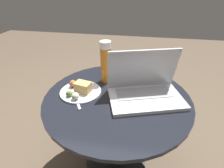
# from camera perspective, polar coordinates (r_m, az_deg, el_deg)

# --- Properties ---
(ground_plane) EXTENTS (6.00, 6.00, 0.00)m
(ground_plane) POSITION_cam_1_polar(r_m,az_deg,el_deg) (1.26, 1.29, -24.55)
(ground_plane) COLOR brown
(table) EXTENTS (0.72, 0.72, 0.54)m
(table) POSITION_cam_1_polar(r_m,az_deg,el_deg) (0.96, 1.57, -10.96)
(table) COLOR black
(table) RESTS_ON ground_plane
(laptop) EXTENTS (0.39, 0.31, 0.23)m
(laptop) POSITION_cam_1_polar(r_m,az_deg,el_deg) (0.85, 10.58, -1.37)
(laptop) COLOR silver
(laptop) RESTS_ON table
(beer_glass) EXTENTS (0.06, 0.06, 0.23)m
(beer_glass) POSITION_cam_1_polar(r_m,az_deg,el_deg) (0.94, -2.06, 7.14)
(beer_glass) COLOR #C6701E
(beer_glass) RESTS_ON table
(snack_plate) EXTENTS (0.21, 0.21, 0.06)m
(snack_plate) POSITION_cam_1_polar(r_m,az_deg,el_deg) (0.90, -10.46, -1.94)
(snack_plate) COLOR silver
(snack_plate) RESTS_ON table
(fork) EXTENTS (0.11, 0.17, 0.00)m
(fork) POSITION_cam_1_polar(r_m,az_deg,el_deg) (0.88, -11.91, -4.00)
(fork) COLOR #B2B2B7
(fork) RESTS_ON table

